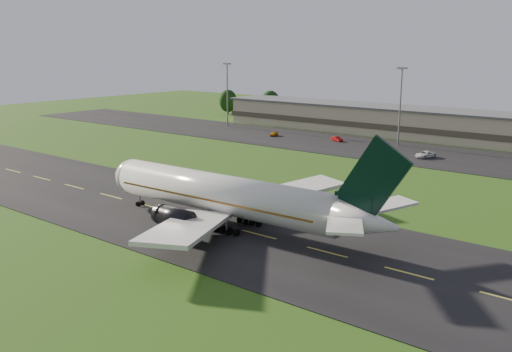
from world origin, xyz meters
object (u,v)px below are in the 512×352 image
Objects in this scene: service_vehicle_b at (337,139)px; light_mast_west at (227,87)px; terminal at (428,125)px; airliner at (226,196)px; light_mast_centre at (401,97)px; service_vehicle_a at (274,134)px; service_vehicle_c at (425,154)px.

light_mast_west is at bearing 104.24° from service_vehicle_b.
light_mast_west is (-61.40, -16.18, 8.75)m from terminal.
airliner is 2.52× the size of light_mast_west.
light_mast_centre is 20.47m from service_vehicle_b.
service_vehicle_a is 0.95× the size of service_vehicle_b.
light_mast_west is 74.36m from service_vehicle_c.
light_mast_centre is 20.92m from service_vehicle_c.
light_mast_west reaches higher than service_vehicle_c.
light_mast_west is 5.30× the size of service_vehicle_b.
service_vehicle_a is 0.67× the size of service_vehicle_c.
airliner reaches higher than service_vehicle_a.
service_vehicle_a is 19.31m from service_vehicle_b.
light_mast_west reaches higher than airliner.
service_vehicle_b is (-26.97, 75.65, -3.93)m from airliner.
service_vehicle_c is at bearing 86.63° from airliner.
airliner is at bearing -84.32° from terminal.
airliner is 85.62m from service_vehicle_a.
service_vehicle_b is (18.99, 3.51, 0.01)m from service_vehicle_a.
service_vehicle_a is at bearing 120.36° from airliner.
service_vehicle_b is (-17.41, -20.50, -3.26)m from terminal.
airliner is 2.52× the size of light_mast_centre.
airliner is at bearing -48.41° from light_mast_west.
light_mast_centre reaches higher than airliner.
light_mast_west is at bearing -165.24° from terminal.
terminal is at bearing 85.05° from light_mast_centre.
light_mast_centre reaches higher than terminal.
service_vehicle_b is at bearing -5.61° from light_mast_west.
light_mast_centre is 3.74× the size of service_vehicle_c.
service_vehicle_b is (44.00, -4.32, -12.01)m from light_mast_west.
light_mast_centre is at bearing 151.75° from service_vehicle_c.
airliner reaches higher than terminal.
terminal is at bearing -20.48° from service_vehicle_b.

